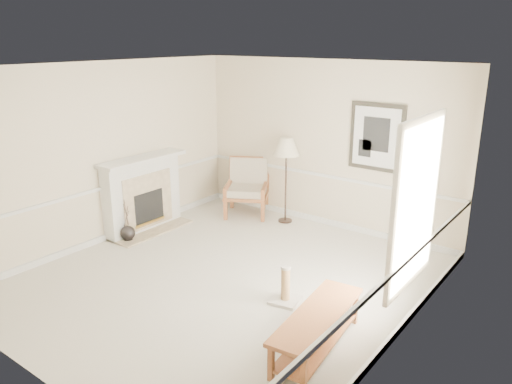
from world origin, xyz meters
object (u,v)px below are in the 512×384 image
scratching_post (285,291)px  armchair (248,184)px  bench (317,325)px  floor_vase (128,233)px  floor_lamp (286,149)px

scratching_post → armchair: bearing=135.8°
scratching_post → bench: bearing=-37.3°
floor_vase → bench: (4.03, -0.72, 0.16)m
armchair → bench: bearing=-72.2°
floor_lamp → scratching_post: floor_lamp is taller
floor_vase → scratching_post: (3.19, -0.09, 0.02)m
floor_vase → floor_lamp: size_ratio=0.47×
armchair → scratching_post: size_ratio=2.22×
armchair → floor_lamp: 1.17m
floor_lamp → scratching_post: (1.62, -2.43, -1.20)m
floor_lamp → scratching_post: size_ratio=3.09×
floor_lamp → bench: (2.45, -3.06, -1.07)m
floor_vase → armchair: 2.47m
armchair → floor_lamp: (0.86, 0.02, 0.80)m
floor_vase → floor_lamp: 3.08m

